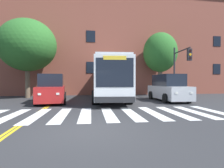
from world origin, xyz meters
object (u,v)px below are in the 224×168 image
Objects in this scene: traffic_light_near_corner at (180,64)px; street_tree_curbside_large at (160,53)px; car_silver_far_lane at (168,88)px; car_red_near_lane at (52,89)px; street_tree_curbside_small at (27,46)px; city_bus at (110,79)px.

street_tree_curbside_large reaches higher than traffic_light_near_corner.
street_tree_curbside_large reaches higher than car_silver_far_lane.
traffic_light_near_corner is at bearing 31.96° from car_silver_far_lane.
street_tree_curbside_large reaches higher than car_red_near_lane.
street_tree_curbside_small reaches higher than car_red_near_lane.
car_red_near_lane is at bearing 178.84° from car_silver_far_lane.
street_tree_curbside_large is 14.67m from street_tree_curbside_small.
city_bus is 2.38× the size of car_red_near_lane.
traffic_light_near_corner is at bearing -13.64° from street_tree_curbside_small.
street_tree_curbside_small is at bearing 162.24° from city_bus.
street_tree_curbside_small is at bearing 125.40° from car_red_near_lane.
street_tree_curbside_large is (11.45, 5.20, 4.04)m from car_red_near_lane.
street_tree_curbside_small is at bearing -177.26° from street_tree_curbside_large.
car_red_near_lane is 9.78m from car_silver_far_lane.
street_tree_curbside_large is at bearing 91.47° from traffic_light_near_corner.
street_tree_curbside_large is (6.54, 3.30, 3.19)m from city_bus.
car_silver_far_lane is 1.00× the size of traffic_light_near_corner.
city_bus is at bearing 156.63° from car_silver_far_lane.
car_red_near_lane is 6.99m from street_tree_curbside_small.
street_tree_curbside_small is (-12.97, 4.70, 4.26)m from car_silver_far_lane.
car_silver_far_lane is at bearing -19.91° from street_tree_curbside_small.
traffic_light_near_corner is at bearing -8.41° from city_bus.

